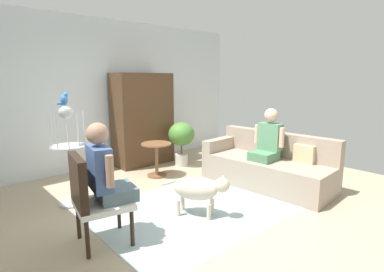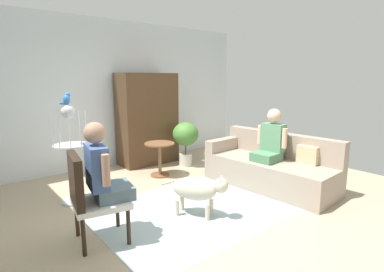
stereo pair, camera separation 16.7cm
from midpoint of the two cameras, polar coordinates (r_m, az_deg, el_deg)
ground_plane at (r=4.42m, az=3.37°, el=-12.58°), size 6.72×6.72×0.00m
back_wall at (r=6.38m, az=-13.56°, el=7.62°), size 6.20×0.12×2.86m
area_rug at (r=4.32m, az=2.88°, el=-13.10°), size 2.84×1.95×0.01m
couch at (r=5.20m, az=15.18°, el=-5.74°), size 1.00×2.15×0.85m
armchair at (r=3.40m, az=-17.47°, el=-10.05°), size 0.65×0.64×0.99m
person_on_couch at (r=5.04m, az=15.46°, el=-0.71°), size 0.50×0.53×0.82m
person_on_armchair at (r=3.35m, az=-15.08°, el=-6.03°), size 0.51×0.56×0.84m
round_end_table at (r=5.52m, az=-5.19°, el=-3.58°), size 0.53×0.53×0.61m
dog at (r=3.95m, az=2.23°, el=-9.92°), size 0.55×0.80×0.57m
bird_cage_stand at (r=4.52m, az=-20.66°, el=-1.78°), size 0.48×0.48×1.40m
parrot at (r=4.42m, az=-21.38°, el=6.50°), size 0.17×0.10×0.16m
potted_plant at (r=6.09m, az=-0.42°, el=-0.19°), size 0.52×0.52×0.88m
armoire_cabinet at (r=6.31m, az=-7.58°, el=3.16°), size 1.18×0.56×1.85m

